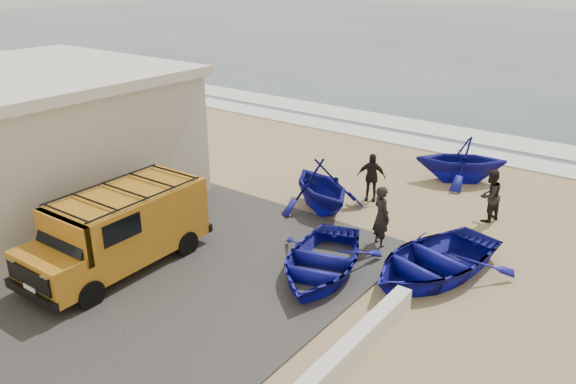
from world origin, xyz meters
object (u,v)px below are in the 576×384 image
Objects in this scene: building at (13,142)px; parapet at (333,369)px; boat_mid_left at (321,185)px; fisherman_front at (381,217)px; boat_near_right at (433,260)px; boat_near_left at (320,260)px; fisherman_back at (371,177)px; boat_far_left at (461,159)px; fisherman_middle at (490,196)px; van at (120,227)px.

parapet is at bearing -4.58° from building.
boat_mid_left is 1.76× the size of fisherman_front.
parapet is at bearing -73.95° from boat_near_right.
boat_mid_left reaches higher than boat_near_left.
fisherman_front is (-1.83, 0.62, 0.46)m from boat_near_right.
boat_mid_left is 1.94× the size of fisherman_back.
boat_far_left is 1.92× the size of fisherman_middle.
boat_near_left is 2.39m from fisherman_front.
boat_mid_left reaches higher than parapet.
boat_near_left is (10.13, 2.12, -1.77)m from building.
fisherman_middle is at bearing 5.70° from boat_far_left.
building is 5.30× the size of fisherman_front.
fisherman_back is at bearing 4.57° from boat_mid_left.
fisherman_front is (4.74, 4.99, -0.23)m from van.
building is 10.50m from boat_near_left.
boat_mid_left is at bearing 70.11° from van.
van is 2.99× the size of fisherman_middle.
parapet is 1.45× the size of boat_near_right.
building is 5.74× the size of fisherman_middle.
boat_far_left is at bearing 120.89° from boat_near_right.
van is at bearing -165.27° from boat_near_left.
boat_near_right is at bearing -78.06° from boat_mid_left.
boat_mid_left is at bearing 174.32° from boat_near_right.
building is at bearing 175.42° from parapet.
van is at bearing -5.69° from building.
boat_near_right is 1.98m from fisherman_front.
parapet is at bearing -86.69° from fisherman_back.
boat_mid_left is (7.89, 5.51, -1.34)m from building.
boat_far_left is at bearing 99.84° from parapet.
fisherman_back is (-3.65, 3.36, 0.38)m from boat_near_right.
fisherman_middle is (-0.08, 8.87, 0.54)m from parapet.
fisherman_front is at bearing 22.60° from building.
van is 8.27m from fisherman_back.
fisherman_front is 3.29m from fisherman_back.
fisherman_front is at bearing -9.33° from fisherman_middle.
van is at bearing -19.37° from fisherman_middle.
fisherman_middle is at bearing 90.52° from parapet.
building is at bearing -162.12° from fisherman_back.
fisherman_back is (-1.37, 5.03, 0.41)m from boat_near_left.
van is at bearing -131.99° from fisherman_back.
boat_far_left is 1.78× the size of fisherman_front.
parapet is (12.50, -1.00, -1.89)m from building.
van is at bearing -51.81° from boat_far_left.
parapet is 7.99m from boat_mid_left.
boat_far_left is (-1.94, 6.84, 0.40)m from boat_near_right.
boat_far_left is at bearing 5.85° from boat_mid_left.
fisherman_front is (0.11, -6.22, 0.06)m from boat_far_left.
van is 6.43m from boat_mid_left.
boat_near_left is at bearing 127.17° from parapet.
building is at bearing 172.97° from van.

